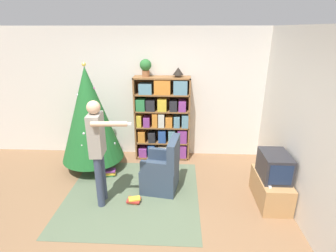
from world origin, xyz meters
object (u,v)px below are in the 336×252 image
object	(u,v)px
christmas_tree	(89,115)
table_lamp	(178,72)
bookshelf	(163,119)
standing_person	(98,145)
television	(274,166)
armchair	(162,172)
potted_plant	(146,67)

from	to	relation	value
christmas_tree	table_lamp	xyz separation A→B (m)	(1.60, 0.51, 0.71)
bookshelf	table_lamp	xyz separation A→B (m)	(0.29, 0.01, 0.95)
standing_person	television	bearing A→B (deg)	89.95
bookshelf	armchair	distance (m)	1.28
potted_plant	table_lamp	size ratio (longest dim) A/B	1.64
bookshelf	potted_plant	bearing A→B (deg)	178.16
armchair	potted_plant	world-z (taller)	potted_plant
potted_plant	television	bearing A→B (deg)	-34.64
bookshelf	table_lamp	world-z (taller)	table_lamp
television	christmas_tree	world-z (taller)	christmas_tree
table_lamp	potted_plant	bearing A→B (deg)	-180.00
armchair	christmas_tree	bearing A→B (deg)	-107.15
christmas_tree	table_lamp	world-z (taller)	christmas_tree
potted_plant	table_lamp	world-z (taller)	potted_plant
bookshelf	christmas_tree	distance (m)	1.42
bookshelf	christmas_tree	world-z (taller)	christmas_tree
armchair	potted_plant	bearing A→B (deg)	-153.12
armchair	potted_plant	xyz separation A→B (m)	(-0.39, 1.18, 1.56)
television	standing_person	bearing A→B (deg)	-176.77
standing_person	potted_plant	xyz separation A→B (m)	(0.51, 1.59, 0.91)
table_lamp	christmas_tree	bearing A→B (deg)	-162.29
television	standing_person	xyz separation A→B (m)	(-2.60, -0.15, 0.34)
armchair	potted_plant	distance (m)	1.99
standing_person	potted_plant	size ratio (longest dim) A/B	4.97
standing_person	table_lamp	xyz separation A→B (m)	(1.12, 1.59, 0.82)
armchair	bookshelf	bearing A→B (deg)	-168.11
standing_person	potted_plant	world-z (taller)	potted_plant
bookshelf	television	size ratio (longest dim) A/B	3.07
bookshelf	christmas_tree	xyz separation A→B (m)	(-1.31, -0.50, 0.24)
christmas_tree	armchair	distance (m)	1.70
bookshelf	christmas_tree	bearing A→B (deg)	-159.07
bookshelf	standing_person	distance (m)	1.79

